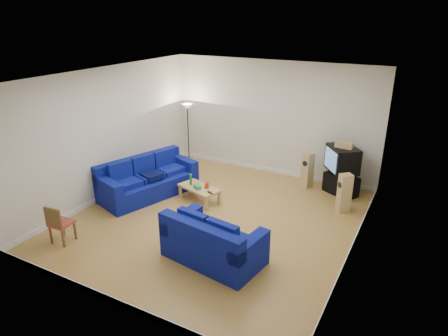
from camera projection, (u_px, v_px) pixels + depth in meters
The scene contains 16 objects.
room at pixel (215, 155), 8.50m from camera, with size 6.01×6.51×3.21m.
sofa_three_seat at pixel (147, 181), 10.16m from camera, with size 1.76×2.66×0.95m.
sofa_loveseat at pixel (212, 245), 7.42m from camera, with size 1.96×1.27×0.91m.
coffee_table at pixel (199, 189), 9.78m from camera, with size 1.17×0.82×0.38m.
bottle at pixel (191, 180), 9.85m from camera, with size 0.06×0.06×0.27m, color #197233.
tissue_box at pixel (197, 187), 9.66m from camera, with size 0.22×0.12×0.09m, color green.
red_canister at pixel (207, 185), 9.67m from camera, with size 0.10×0.10×0.14m, color red.
remote at pixel (210, 193), 9.43m from camera, with size 0.16×0.05×0.02m, color black.
tv_stand at pixel (341, 184), 10.22m from camera, with size 0.84×0.47×0.51m, color black.
av_receiver at pixel (341, 173), 10.12m from camera, with size 0.40×0.32×0.09m, color black.
television at pixel (342, 159), 10.03m from camera, with size 0.99×1.03×0.64m.
centre_speaker at pixel (344, 145), 9.82m from camera, with size 0.43×0.17×0.15m, color tan.
speaker_left at pixel (308, 170), 10.54m from camera, with size 0.30×0.34×0.96m.
speaker_right at pixel (344, 193), 9.23m from camera, with size 0.35×0.35×0.94m.
floor_lamp at pixel (188, 115), 11.77m from camera, with size 0.32×0.32×1.87m.
dining_chair at pixel (59, 222), 7.95m from camera, with size 0.43×0.43×0.84m.
Camera 1 is at (3.97, -6.96, 4.39)m, focal length 32.00 mm.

